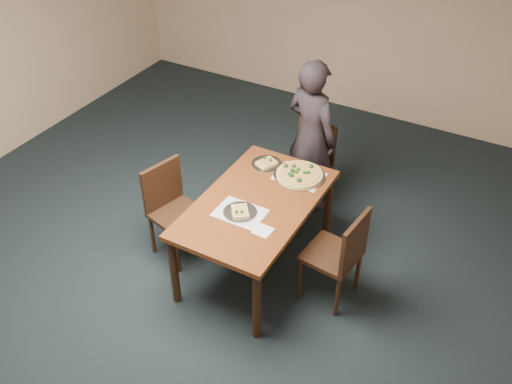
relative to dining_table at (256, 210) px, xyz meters
The scene contains 13 objects.
ground 1.12m from the dining_table, 121.60° to the right, with size 8.00×8.00×0.00m, color black.
room_shell 1.41m from the dining_table, 121.60° to the right, with size 8.00×8.00×8.00m.
dining_table is the anchor object (origin of this frame).
chair_far 1.12m from the dining_table, 90.01° to the left, with size 0.47×0.47×0.91m.
chair_left 0.81m from the dining_table, 168.67° to the right, with size 0.51×0.51×0.91m.
chair_right 0.79m from the dining_table, ahead, with size 0.46×0.46×0.91m.
diner 1.11m from the dining_table, 89.97° to the left, with size 0.58×0.38×1.59m, color black.
placemat_main 0.54m from the dining_table, 72.12° to the left, with size 0.42×0.32×0.00m, color white.
placemat_near 0.22m from the dining_table, 101.96° to the right, with size 0.40×0.30×0.00m, color white.
pizza_pan 0.54m from the dining_table, 72.31° to the left, with size 0.46×0.46×0.08m.
slice_plate_near 0.23m from the dining_table, 101.80° to the right, with size 0.28×0.28×0.05m.
slice_plate_far 0.57m from the dining_table, 109.05° to the left, with size 0.28×0.28×0.06m.
napkin 0.39m from the dining_table, 52.79° to the right, with size 0.14×0.14×0.01m, color white.
Camera 1 is at (2.30, -2.51, 3.71)m, focal length 40.00 mm.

